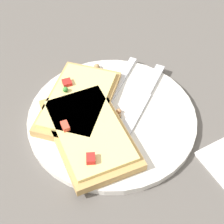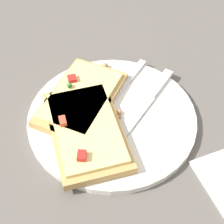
% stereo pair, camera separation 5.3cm
% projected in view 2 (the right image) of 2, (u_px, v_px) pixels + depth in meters
% --- Properties ---
extents(ground_plane, '(4.00, 4.00, 0.00)m').
position_uv_depth(ground_plane, '(112.00, 121.00, 0.63)').
color(ground_plane, '#56514C').
extents(plate, '(0.28, 0.28, 0.01)m').
position_uv_depth(plate, '(112.00, 118.00, 0.63)').
color(plate, silver).
rests_on(plate, ground).
extents(fork, '(0.14, 0.18, 0.01)m').
position_uv_depth(fork, '(111.00, 100.00, 0.64)').
color(fork, silver).
rests_on(fork, plate).
extents(knife, '(0.13, 0.17, 0.01)m').
position_uv_depth(knife, '(148.00, 99.00, 0.64)').
color(knife, silver).
rests_on(knife, plate).
extents(pizza_slice_main, '(0.19, 0.13, 0.03)m').
position_uv_depth(pizza_slice_main, '(86.00, 130.00, 0.59)').
color(pizza_slice_main, tan).
rests_on(pizza_slice_main, plate).
extents(pizza_slice_corner, '(0.19, 0.19, 0.03)m').
position_uv_depth(pizza_slice_corner, '(81.00, 98.00, 0.63)').
color(pizza_slice_corner, tan).
rests_on(pizza_slice_corner, plate).
extents(crumb_scatter, '(0.13, 0.03, 0.01)m').
position_uv_depth(crumb_scatter, '(111.00, 87.00, 0.66)').
color(crumb_scatter, '#A48158').
rests_on(crumb_scatter, plate).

